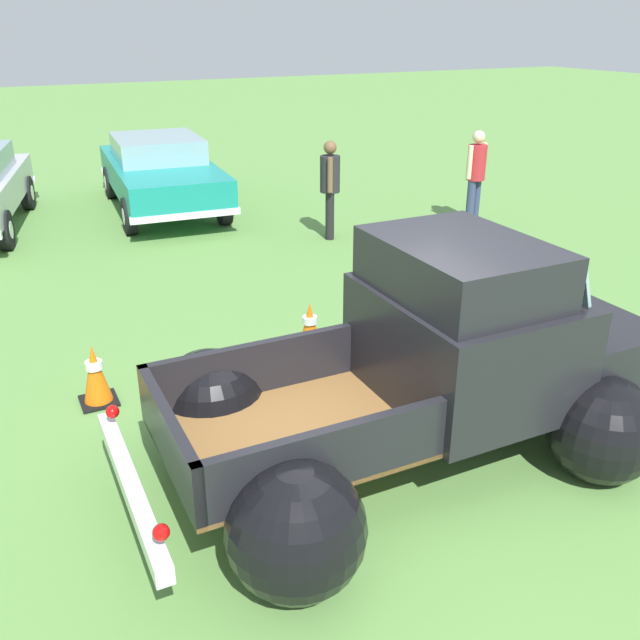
% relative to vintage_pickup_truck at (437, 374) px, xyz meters
% --- Properties ---
extents(ground_plane, '(80.00, 80.00, 0.00)m').
position_rel_vintage_pickup_truck_xyz_m(ground_plane, '(-0.39, 0.00, -0.76)').
color(ground_plane, '#609347').
extents(vintage_pickup_truck, '(4.64, 2.81, 1.96)m').
position_rel_vintage_pickup_truck_xyz_m(vintage_pickup_truck, '(0.00, 0.00, 0.00)').
color(vintage_pickup_truck, black).
rests_on(vintage_pickup_truck, ground).
extents(show_car_1, '(2.26, 4.74, 1.43)m').
position_rel_vintage_pickup_truck_xyz_m(show_car_1, '(0.05, 9.39, 0.03)').
color(show_car_1, black).
rests_on(show_car_1, ground).
extents(spectator_0, '(0.53, 0.43, 1.71)m').
position_rel_vintage_pickup_truck_xyz_m(spectator_0, '(4.95, 5.77, 0.22)').
color(spectator_0, navy).
rests_on(spectator_0, ground).
extents(spectator_1, '(0.46, 0.51, 1.68)m').
position_rel_vintage_pickup_truck_xyz_m(spectator_1, '(2.15, 6.17, 0.20)').
color(spectator_1, black).
rests_on(spectator_1, ground).
extents(lane_cone_0, '(0.36, 0.36, 0.63)m').
position_rel_vintage_pickup_truck_xyz_m(lane_cone_0, '(-0.14, 2.21, -0.45)').
color(lane_cone_0, black).
rests_on(lane_cone_0, ground).
extents(lane_cone_1, '(0.36, 0.36, 0.63)m').
position_rel_vintage_pickup_truck_xyz_m(lane_cone_1, '(-2.52, 2.17, -0.45)').
color(lane_cone_1, black).
rests_on(lane_cone_1, ground).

